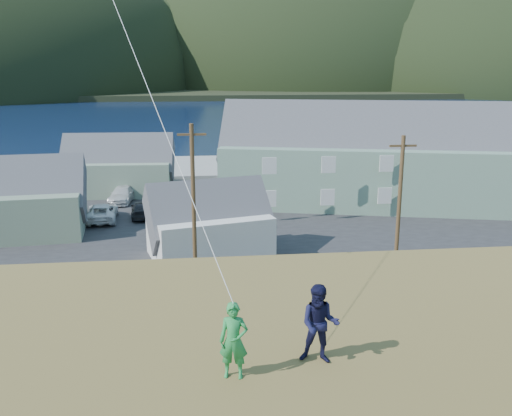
# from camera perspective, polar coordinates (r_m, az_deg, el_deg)

# --- Properties ---
(ground) EXTENTS (900.00, 900.00, 0.00)m
(ground) POSITION_cam_1_polar(r_m,az_deg,el_deg) (32.64, -4.39, -9.60)
(ground) COLOR #0A1638
(ground) RESTS_ON ground
(grass_strip) EXTENTS (110.00, 8.00, 0.10)m
(grass_strip) POSITION_cam_1_polar(r_m,az_deg,el_deg) (30.81, -4.26, -11.02)
(grass_strip) COLOR #4C3D19
(grass_strip) RESTS_ON ground
(waterfront_lot) EXTENTS (72.00, 36.00, 0.12)m
(waterfront_lot) POSITION_cam_1_polar(r_m,az_deg,el_deg) (48.65, -5.11, -1.38)
(waterfront_lot) COLOR #28282B
(waterfront_lot) RESTS_ON ground
(wharf) EXTENTS (26.00, 14.00, 0.90)m
(wharf) POSITION_cam_1_polar(r_m,az_deg,el_deg) (71.17, -10.40, 3.82)
(wharf) COLOR gray
(wharf) RESTS_ON ground
(far_shore) EXTENTS (900.00, 320.00, 2.00)m
(far_shore) POSITION_cam_1_polar(r_m,az_deg,el_deg) (360.03, -6.32, 12.39)
(far_shore) COLOR black
(far_shore) RESTS_ON ground
(far_hills) EXTENTS (760.00, 265.00, 143.00)m
(far_hills) POSITION_cam_1_polar(r_m,az_deg,el_deg) (311.53, 0.42, 12.36)
(far_hills) COLOR black
(far_hills) RESTS_ON ground
(lodge) EXTENTS (34.70, 17.07, 11.77)m
(lodge) POSITION_cam_1_polar(r_m,az_deg,el_deg) (55.04, 14.26, 4.85)
(lodge) COLOR slate
(lodge) RESTS_ON waterfront_lot
(shed_palegreen_near) EXTENTS (10.88, 7.46, 7.52)m
(shed_palegreen_near) POSITION_cam_1_polar(r_m,az_deg,el_deg) (47.84, -22.82, 0.68)
(shed_palegreen_near) COLOR slate
(shed_palegreen_near) RESTS_ON waterfront_lot
(shed_white) EXTENTS (9.31, 7.30, 6.56)m
(shed_white) POSITION_cam_1_polar(r_m,az_deg,el_deg) (39.12, -4.72, -1.56)
(shed_white) COLOR silver
(shed_white) RESTS_ON waterfront_lot
(shed_palegreen_far) EXTENTS (11.41, 6.83, 7.52)m
(shed_palegreen_far) POSITION_cam_1_polar(r_m,az_deg,el_deg) (60.09, -13.56, 4.06)
(shed_palegreen_far) COLOR gray
(shed_palegreen_far) RESTS_ON waterfront_lot
(utility_poles) EXTENTS (29.76, 0.24, 9.89)m
(utility_poles) POSITION_cam_1_polar(r_m,az_deg,el_deg) (32.49, -9.61, -0.81)
(utility_poles) COLOR #47331E
(utility_poles) RESTS_ON waterfront_lot
(parked_cars) EXTENTS (26.12, 12.70, 1.52)m
(parked_cars) POSITION_cam_1_polar(r_m,az_deg,el_deg) (53.40, -14.91, 0.47)
(parked_cars) COLOR navy
(parked_cars) RESTS_ON waterfront_lot
(kite_flyer_green) EXTENTS (0.63, 0.48, 1.56)m
(kite_flyer_green) POSITION_cam_1_polar(r_m,az_deg,el_deg) (11.43, -2.24, -13.12)
(kite_flyer_green) COLOR #248740
(kite_flyer_green) RESTS_ON hillside
(kite_flyer_navy) EXTENTS (0.96, 0.84, 1.69)m
(kite_flyer_navy) POSITION_cam_1_polar(r_m,az_deg,el_deg) (12.00, 6.39, -11.47)
(kite_flyer_navy) COLOR #121333
(kite_flyer_navy) RESTS_ON hillside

